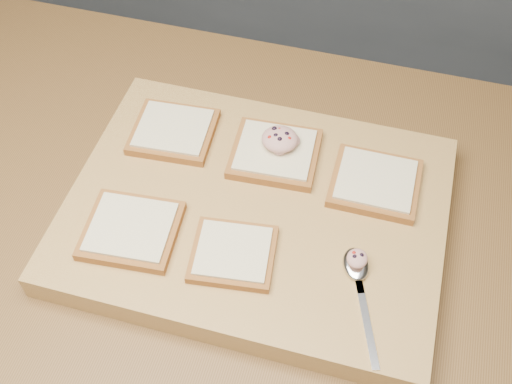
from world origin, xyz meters
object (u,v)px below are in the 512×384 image
cutting_board (256,213)px  tuna_salad_dollop (280,139)px  spoon (357,272)px  bread_far_center (275,153)px

cutting_board → tuna_salad_dollop: size_ratio=9.77×
spoon → bread_far_center: bearing=132.4°
cutting_board → bread_far_center: bread_far_center is taller
bread_far_center → tuna_salad_dollop: (0.00, 0.01, 0.02)m
tuna_salad_dollop → spoon: 0.24m
bread_far_center → tuna_salad_dollop: bearing=65.0°
cutting_board → spoon: 0.18m
cutting_board → spoon: size_ratio=3.18×
bread_far_center → spoon: size_ratio=0.80×
bread_far_center → spoon: (0.16, -0.17, -0.00)m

